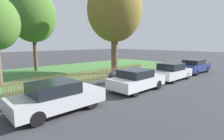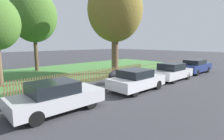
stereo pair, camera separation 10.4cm
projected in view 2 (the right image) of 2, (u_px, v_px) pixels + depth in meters
name	position (u px, v px, depth m)	size (l,w,h in m)	color
ground_plane	(118.00, 88.00, 12.03)	(120.00, 120.00, 0.00)	#38383D
kerb_stone	(117.00, 87.00, 12.09)	(34.13, 0.20, 0.12)	#9E998E
grass_strip	(59.00, 72.00, 18.31)	(34.13, 11.86, 0.01)	#477F3D
park_fence	(93.00, 76.00, 13.98)	(34.13, 0.05, 0.95)	brown
parked_car_black_saloon	(56.00, 96.00, 7.81)	(4.08, 1.80, 1.39)	#BCBCC1
parked_car_navy_estate	(136.00, 80.00, 11.35)	(3.89, 1.88, 1.39)	silver
parked_car_red_compact	(172.00, 72.00, 14.52)	(3.93, 1.82, 1.43)	silver
parked_car_white_van	(195.00, 66.00, 17.88)	(4.51, 1.73, 1.40)	navy
covered_motorcycle	(118.00, 75.00, 13.26)	(2.06, 0.82, 1.09)	black
tree_mid_park	(34.00, 16.00, 18.63)	(4.86, 4.86, 8.73)	brown
tree_far_left	(115.00, 10.00, 16.91)	(5.34, 5.34, 9.31)	brown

